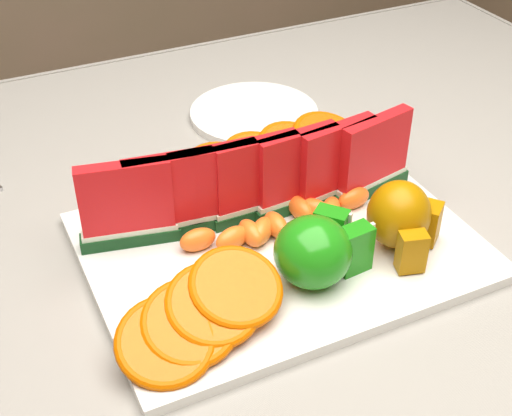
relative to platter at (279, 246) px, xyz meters
name	(u,v)px	position (x,y,z in m)	size (l,w,h in m)	color
table	(190,326)	(-0.10, 0.03, -0.11)	(1.40, 0.90, 0.75)	brown
tablecloth	(187,285)	(-0.10, 0.03, -0.05)	(1.53, 1.03, 0.20)	gray
platter	(279,246)	(0.00, 0.00, 0.00)	(0.40, 0.30, 0.01)	silver
apple_cluster	(318,250)	(0.01, -0.06, 0.04)	(0.12, 0.10, 0.07)	#31860C
pear_cluster	(401,217)	(0.11, -0.06, 0.04)	(0.09, 0.09, 0.07)	#936D04
side_plate	(254,113)	(0.10, 0.28, 0.00)	(0.19, 0.19, 0.01)	silver
watermelon_row	(256,181)	(0.00, 0.05, 0.05)	(0.39, 0.07, 0.10)	#114011
orange_fan_front	(202,313)	(-0.12, -0.09, 0.03)	(0.18, 0.13, 0.05)	#CE3B03
orange_fan_back	(240,164)	(0.01, 0.13, 0.03)	(0.35, 0.12, 0.05)	#CE3B03
tangerine_segments	(281,221)	(0.01, 0.02, 0.02)	(0.23, 0.06, 0.03)	orange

